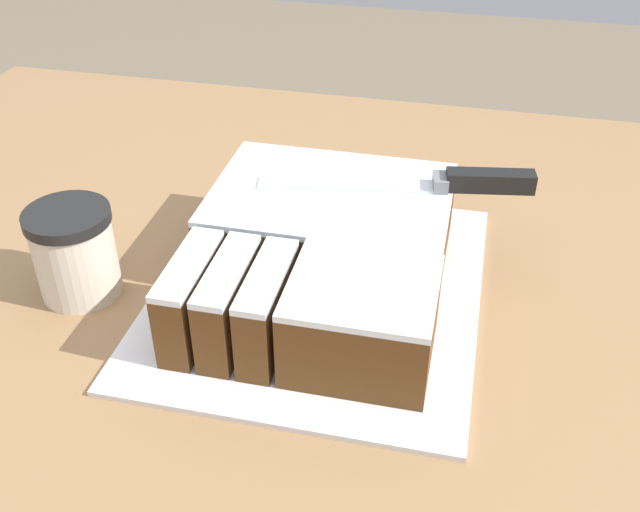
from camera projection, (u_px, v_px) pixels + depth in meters
cake_board at (320, 291)px, 0.82m from camera, size 0.35×0.40×0.01m
cake at (324, 254)px, 0.80m from camera, size 0.26×0.32×0.09m
knife at (452, 182)px, 0.82m from camera, size 0.30×0.07×0.02m
coffee_cup at (75, 252)px, 0.80m from camera, size 0.09×0.09×0.10m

